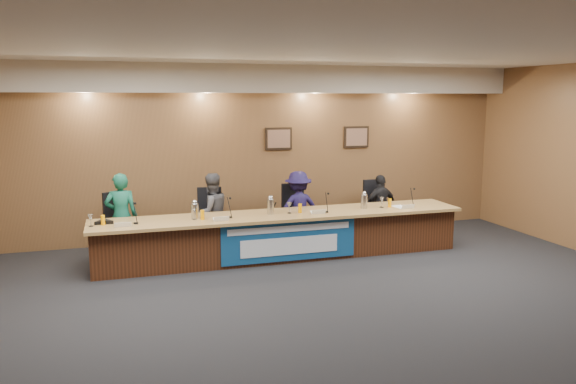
% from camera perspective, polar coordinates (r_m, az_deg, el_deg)
% --- Properties ---
extents(floor, '(10.00, 10.00, 0.00)m').
position_cam_1_polar(floor, '(7.24, 4.96, -11.66)').
color(floor, black).
rests_on(floor, ground).
extents(ceiling, '(10.00, 8.00, 0.04)m').
position_cam_1_polar(ceiling, '(6.77, 5.36, 14.48)').
color(ceiling, silver).
rests_on(ceiling, wall_back).
extents(wall_back, '(10.00, 0.04, 3.20)m').
position_cam_1_polar(wall_back, '(10.60, -3.09, 4.05)').
color(wall_back, brown).
rests_on(wall_back, floor).
extents(soffit, '(10.00, 0.50, 0.50)m').
position_cam_1_polar(soffit, '(10.32, -2.81, 11.40)').
color(soffit, beige).
rests_on(soffit, wall_back).
extents(dais_body, '(6.00, 0.80, 0.70)m').
position_cam_1_polar(dais_body, '(9.29, -0.60, -4.55)').
color(dais_body, '#3F1F0F').
rests_on(dais_body, floor).
extents(dais_top, '(6.10, 0.95, 0.05)m').
position_cam_1_polar(dais_top, '(9.16, -0.52, -2.35)').
color(dais_top, olive).
rests_on(dais_top, dais_body).
extents(banner, '(2.20, 0.02, 0.65)m').
position_cam_1_polar(banner, '(8.90, 0.17, -4.98)').
color(banner, navy).
rests_on(banner, dais_body).
extents(banner_text_upper, '(2.00, 0.01, 0.10)m').
position_cam_1_polar(banner_text_upper, '(8.84, 0.19, -3.75)').
color(banner_text_upper, silver).
rests_on(banner_text_upper, banner).
extents(banner_text_lower, '(1.60, 0.01, 0.28)m').
position_cam_1_polar(banner_text_lower, '(8.91, 0.19, -5.50)').
color(banner_text_lower, silver).
rests_on(banner_text_lower, banner).
extents(wall_photo_left, '(0.52, 0.04, 0.42)m').
position_cam_1_polar(wall_photo_left, '(10.66, -0.97, 5.44)').
color(wall_photo_left, black).
rests_on(wall_photo_left, wall_back).
extents(wall_photo_right, '(0.52, 0.04, 0.42)m').
position_cam_1_polar(wall_photo_right, '(11.21, 6.95, 5.57)').
color(wall_photo_right, black).
rests_on(wall_photo_right, wall_back).
extents(panelist_a, '(0.54, 0.38, 1.42)m').
position_cam_1_polar(panelist_a, '(9.51, -16.57, -2.39)').
color(panelist_a, '#145843').
rests_on(panelist_a, floor).
extents(panelist_b, '(0.79, 0.69, 1.36)m').
position_cam_1_polar(panelist_b, '(9.64, -7.79, -2.11)').
color(panelist_b, '#47464B').
rests_on(panelist_b, floor).
extents(panelist_c, '(0.88, 0.52, 1.33)m').
position_cam_1_polar(panelist_c, '(10.01, 1.05, -1.67)').
color(panelist_c, '#17113A').
rests_on(panelist_c, floor).
extents(panelist_d, '(0.75, 0.41, 1.21)m').
position_cam_1_polar(panelist_d, '(10.63, 9.39, -1.48)').
color(panelist_d, black).
rests_on(panelist_d, floor).
extents(office_chair_a, '(0.63, 0.63, 0.08)m').
position_cam_1_polar(office_chair_a, '(9.66, -16.51, -3.61)').
color(office_chair_a, black).
rests_on(office_chair_a, floor).
extents(office_chair_b, '(0.53, 0.53, 0.08)m').
position_cam_1_polar(office_chair_b, '(9.78, -7.86, -3.15)').
color(office_chair_b, black).
rests_on(office_chair_b, floor).
extents(office_chair_c, '(0.49, 0.49, 0.08)m').
position_cam_1_polar(office_chair_c, '(10.14, 0.87, -2.60)').
color(office_chair_c, black).
rests_on(office_chair_c, floor).
extents(office_chair_d, '(0.48, 0.48, 0.08)m').
position_cam_1_polar(office_chair_d, '(10.74, 9.13, -2.03)').
color(office_chair_d, black).
rests_on(office_chair_d, floor).
extents(nameplate_a, '(0.24, 0.08, 0.10)m').
position_cam_1_polar(nameplate_a, '(8.53, -16.43, -3.16)').
color(nameplate_a, white).
rests_on(nameplate_a, dais_top).
extents(microphone_a, '(0.07, 0.07, 0.02)m').
position_cam_1_polar(microphone_a, '(8.71, -15.21, -3.07)').
color(microphone_a, black).
rests_on(microphone_a, dais_top).
extents(juice_glass_a, '(0.06, 0.06, 0.15)m').
position_cam_1_polar(juice_glass_a, '(8.75, -18.29, -2.73)').
color(juice_glass_a, '#FC9F00').
rests_on(juice_glass_a, dais_top).
extents(water_glass_a, '(0.08, 0.08, 0.18)m').
position_cam_1_polar(water_glass_a, '(8.71, -19.42, -2.75)').
color(water_glass_a, silver).
rests_on(water_glass_a, dais_top).
extents(nameplate_b, '(0.24, 0.08, 0.10)m').
position_cam_1_polar(nameplate_b, '(8.64, -6.78, -2.67)').
color(nameplate_b, white).
rests_on(nameplate_b, dais_top).
extents(microphone_b, '(0.07, 0.07, 0.02)m').
position_cam_1_polar(microphone_b, '(8.88, -5.99, -2.56)').
color(microphone_b, black).
rests_on(microphone_b, dais_top).
extents(juice_glass_b, '(0.06, 0.06, 0.15)m').
position_cam_1_polar(juice_glass_b, '(8.78, -8.69, -2.31)').
color(juice_glass_b, '#FC9F00').
rests_on(juice_glass_b, dais_top).
extents(water_glass_b, '(0.08, 0.08, 0.18)m').
position_cam_1_polar(water_glass_b, '(8.81, -9.48, -2.20)').
color(water_glass_b, silver).
rests_on(water_glass_b, dais_top).
extents(nameplate_c, '(0.24, 0.08, 0.10)m').
position_cam_1_polar(nameplate_c, '(9.11, 3.14, -1.98)').
color(nameplate_c, white).
rests_on(nameplate_c, dais_top).
extents(microphone_c, '(0.07, 0.07, 0.02)m').
position_cam_1_polar(microphone_c, '(9.26, 3.86, -2.02)').
color(microphone_c, black).
rests_on(microphone_c, dais_top).
extents(juice_glass_c, '(0.06, 0.06, 0.15)m').
position_cam_1_polar(juice_glass_c, '(9.20, 1.23, -1.66)').
color(juice_glass_c, '#FC9F00').
rests_on(juice_glass_c, dais_top).
extents(water_glass_c, '(0.08, 0.08, 0.18)m').
position_cam_1_polar(water_glass_c, '(9.14, 0.13, -1.64)').
color(water_glass_c, silver).
rests_on(water_glass_c, dais_top).
extents(nameplate_d, '(0.24, 0.08, 0.10)m').
position_cam_1_polar(nameplate_d, '(9.75, 12.10, -1.41)').
color(nameplate_d, white).
rests_on(nameplate_d, dais_top).
extents(microphone_d, '(0.07, 0.07, 0.02)m').
position_cam_1_polar(microphone_d, '(9.93, 12.36, -1.43)').
color(microphone_d, black).
rests_on(microphone_d, dais_top).
extents(juice_glass_d, '(0.06, 0.06, 0.15)m').
position_cam_1_polar(juice_glass_d, '(9.82, 10.30, -1.10)').
color(juice_glass_d, '#FC9F00').
rests_on(juice_glass_d, dais_top).
extents(water_glass_d, '(0.08, 0.08, 0.18)m').
position_cam_1_polar(water_glass_d, '(9.76, 9.51, -1.06)').
color(water_glass_d, silver).
rests_on(water_glass_d, dais_top).
extents(carafe_left, '(0.12, 0.12, 0.24)m').
position_cam_1_polar(carafe_left, '(8.85, -9.44, -1.95)').
color(carafe_left, silver).
rests_on(carafe_left, dais_top).
extents(carafe_mid, '(0.12, 0.12, 0.25)m').
position_cam_1_polar(carafe_mid, '(9.09, -1.79, -1.49)').
color(carafe_mid, silver).
rests_on(carafe_mid, dais_top).
extents(carafe_right, '(0.11, 0.11, 0.24)m').
position_cam_1_polar(carafe_right, '(9.63, 7.73, -0.97)').
color(carafe_right, silver).
rests_on(carafe_right, dais_top).
extents(speakerphone, '(0.32, 0.32, 0.05)m').
position_cam_1_polar(speakerphone, '(8.87, -18.19, -2.90)').
color(speakerphone, black).
rests_on(speakerphone, dais_top).
extents(paper_stack, '(0.26, 0.33, 0.01)m').
position_cam_1_polar(paper_stack, '(9.89, 11.33, -1.48)').
color(paper_stack, white).
rests_on(paper_stack, dais_top).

